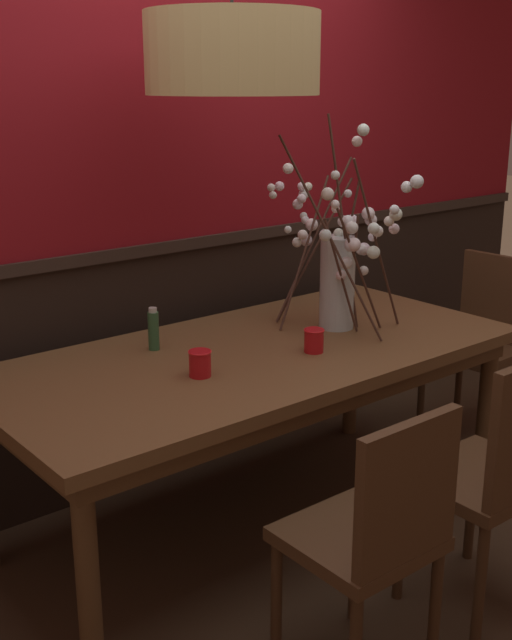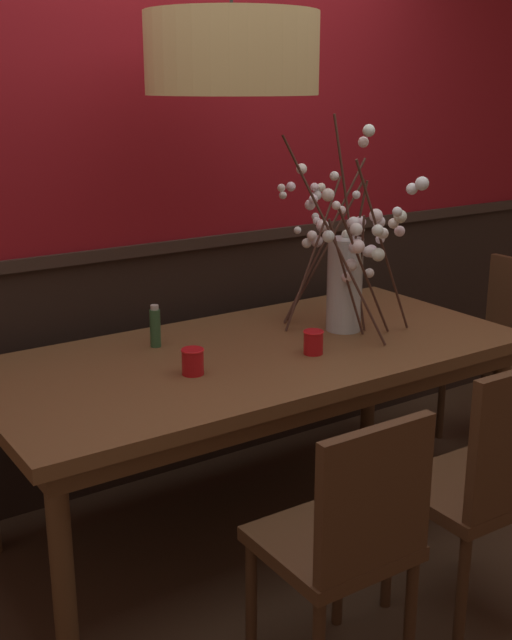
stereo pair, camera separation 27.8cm
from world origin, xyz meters
name	(u,v)px [view 2 (the right image)]	position (x,y,z in m)	size (l,w,h in m)	color
ground_plane	(256,525)	(0.00, 0.00, 0.00)	(24.00, 24.00, 0.00)	#422D1E
back_wall	(168,160)	(0.00, 0.68, 1.43)	(5.03, 0.14, 2.87)	black
dining_table	(256,369)	(0.00, 0.00, 0.68)	(2.10, 0.99, 0.76)	brown
chair_far_side_right	(205,339)	(0.31, 0.93, 0.50)	(0.46, 0.42, 0.88)	#4C301C
chair_near_side_right	(490,478)	(0.28, -0.93, 0.54)	(0.47, 0.40, 0.94)	#4C301C
chair_head_east_end	(505,343)	(1.49, 0.01, 0.52)	(0.39, 0.43, 0.92)	#4C301C
chair_near_side_left	(347,538)	(-0.29, -0.90, 0.50)	(0.41, 0.40, 0.89)	#4C301C
vase_with_blossoms	(346,268)	(0.45, 0.01, 1.03)	(0.55, 0.73, 0.87)	silver
candle_holder_nearer_center	(313,342)	(0.15, -0.16, 0.81)	(0.08, 0.08, 0.09)	red
candle_holder_nearer_edge	(193,361)	(-0.33, -0.10, 0.81)	(0.08, 0.08, 0.09)	red
condiment_bottle	(155,327)	(-0.30, 0.25, 0.84)	(0.04, 0.04, 0.17)	#2D5633
pendant_lamp	(232,54)	(-0.08, 0.04, 1.84)	(0.60, 0.60, 1.16)	tan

